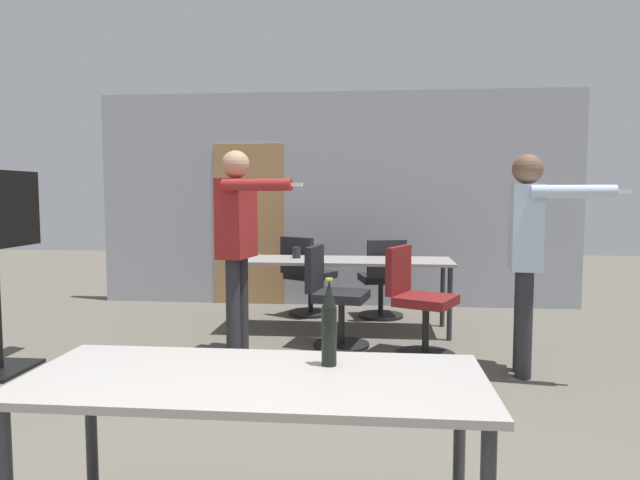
{
  "coord_description": "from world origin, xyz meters",
  "views": [
    {
      "loc": [
        0.49,
        -1.5,
        1.43
      ],
      "look_at": [
        0.12,
        2.43,
        1.1
      ],
      "focal_mm": 32.0,
      "sensor_mm": 36.0,
      "label": 1
    }
  ],
  "objects_px": {
    "drink_cup": "(297,253)",
    "office_chair_near_pushed": "(334,299)",
    "person_far_watching": "(238,231)",
    "office_chair_mid_tucked": "(307,278)",
    "office_chair_far_left": "(418,304)",
    "beer_bottle": "(329,325)",
    "office_chair_side_rolled": "(382,282)",
    "person_left_plaid": "(527,241)"
  },
  "relations": [
    {
      "from": "person_left_plaid",
      "to": "beer_bottle",
      "type": "relative_size",
      "value": 4.97
    },
    {
      "from": "office_chair_near_pushed",
      "to": "office_chair_far_left",
      "type": "bearing_deg",
      "value": 82.89
    },
    {
      "from": "person_far_watching",
      "to": "office_chair_far_left",
      "type": "height_order",
      "value": "person_far_watching"
    },
    {
      "from": "person_far_watching",
      "to": "drink_cup",
      "type": "relative_size",
      "value": 15.4
    },
    {
      "from": "office_chair_near_pushed",
      "to": "drink_cup",
      "type": "xyz_separation_m",
      "value": [
        -0.44,
        0.65,
        0.37
      ]
    },
    {
      "from": "beer_bottle",
      "to": "drink_cup",
      "type": "xyz_separation_m",
      "value": [
        -0.63,
        3.68,
        -0.11
      ]
    },
    {
      "from": "office_chair_far_left",
      "to": "beer_bottle",
      "type": "relative_size",
      "value": 2.75
    },
    {
      "from": "drink_cup",
      "to": "person_far_watching",
      "type": "bearing_deg",
      "value": -108.98
    },
    {
      "from": "office_chair_side_rolled",
      "to": "beer_bottle",
      "type": "bearing_deg",
      "value": -106.91
    },
    {
      "from": "person_left_plaid",
      "to": "office_chair_near_pushed",
      "type": "distance_m",
      "value": 1.81
    },
    {
      "from": "office_chair_side_rolled",
      "to": "office_chair_far_left",
      "type": "bearing_deg",
      "value": -92.25
    },
    {
      "from": "person_left_plaid",
      "to": "office_chair_side_rolled",
      "type": "distance_m",
      "value": 2.31
    },
    {
      "from": "office_chair_side_rolled",
      "to": "beer_bottle",
      "type": "xyz_separation_m",
      "value": [
        -0.27,
        -4.26,
        0.49
      ]
    },
    {
      "from": "person_left_plaid",
      "to": "beer_bottle",
      "type": "distance_m",
      "value": 2.69
    },
    {
      "from": "office_chair_mid_tucked",
      "to": "beer_bottle",
      "type": "xyz_separation_m",
      "value": [
        0.61,
        -4.33,
        0.48
      ]
    },
    {
      "from": "office_chair_side_rolled",
      "to": "drink_cup",
      "type": "bearing_deg",
      "value": -160.87
    },
    {
      "from": "office_chair_far_left",
      "to": "drink_cup",
      "type": "distance_m",
      "value": 1.53
    },
    {
      "from": "person_far_watching",
      "to": "office_chair_mid_tucked",
      "type": "distance_m",
      "value": 1.87
    },
    {
      "from": "office_chair_mid_tucked",
      "to": "office_chair_far_left",
      "type": "xyz_separation_m",
      "value": [
        1.16,
        -1.55,
        0.02
      ]
    },
    {
      "from": "person_left_plaid",
      "to": "drink_cup",
      "type": "xyz_separation_m",
      "value": [
        -1.99,
        1.36,
        -0.25
      ]
    },
    {
      "from": "office_chair_near_pushed",
      "to": "office_chair_far_left",
      "type": "xyz_separation_m",
      "value": [
        0.76,
        -0.24,
        0.02
      ]
    },
    {
      "from": "office_chair_near_pushed",
      "to": "office_chair_far_left",
      "type": "distance_m",
      "value": 0.79
    },
    {
      "from": "office_chair_near_pushed",
      "to": "office_chair_mid_tucked",
      "type": "xyz_separation_m",
      "value": [
        -0.41,
        1.3,
        -0.01
      ]
    },
    {
      "from": "person_far_watching",
      "to": "beer_bottle",
      "type": "xyz_separation_m",
      "value": [
        1.0,
        -2.62,
        -0.19
      ]
    },
    {
      "from": "person_left_plaid",
      "to": "beer_bottle",
      "type": "bearing_deg",
      "value": -22.18
    },
    {
      "from": "office_chair_side_rolled",
      "to": "beer_bottle",
      "type": "height_order",
      "value": "beer_bottle"
    },
    {
      "from": "drink_cup",
      "to": "office_chair_far_left",
      "type": "bearing_deg",
      "value": -36.92
    },
    {
      "from": "person_left_plaid",
      "to": "office_chair_near_pushed",
      "type": "relative_size",
      "value": 1.84
    },
    {
      "from": "office_chair_near_pushed",
      "to": "beer_bottle",
      "type": "distance_m",
      "value": 3.07
    },
    {
      "from": "person_far_watching",
      "to": "office_chair_mid_tucked",
      "type": "height_order",
      "value": "person_far_watching"
    },
    {
      "from": "office_chair_far_left",
      "to": "office_chair_side_rolled",
      "type": "bearing_deg",
      "value": -143.04
    },
    {
      "from": "person_left_plaid",
      "to": "beer_bottle",
      "type": "xyz_separation_m",
      "value": [
        -1.35,
        -2.32,
        -0.14
      ]
    },
    {
      "from": "person_far_watching",
      "to": "office_chair_side_rolled",
      "type": "height_order",
      "value": "person_far_watching"
    },
    {
      "from": "drink_cup",
      "to": "office_chair_near_pushed",
      "type": "bearing_deg",
      "value": -56.24
    },
    {
      "from": "office_chair_mid_tucked",
      "to": "office_chair_near_pushed",
      "type": "bearing_deg",
      "value": -41.85
    },
    {
      "from": "person_far_watching",
      "to": "beer_bottle",
      "type": "height_order",
      "value": "person_far_watching"
    },
    {
      "from": "beer_bottle",
      "to": "drink_cup",
      "type": "distance_m",
      "value": 3.74
    },
    {
      "from": "office_chair_side_rolled",
      "to": "office_chair_far_left",
      "type": "distance_m",
      "value": 1.5
    },
    {
      "from": "person_far_watching",
      "to": "drink_cup",
      "type": "xyz_separation_m",
      "value": [
        0.36,
        1.06,
        -0.29
      ]
    },
    {
      "from": "office_chair_near_pushed",
      "to": "office_chair_side_rolled",
      "type": "distance_m",
      "value": 1.32
    },
    {
      "from": "office_chair_side_rolled",
      "to": "drink_cup",
      "type": "xyz_separation_m",
      "value": [
        -0.91,
        -0.57,
        0.38
      ]
    },
    {
      "from": "office_chair_mid_tucked",
      "to": "person_far_watching",
      "type": "bearing_deg",
      "value": -72.16
    }
  ]
}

